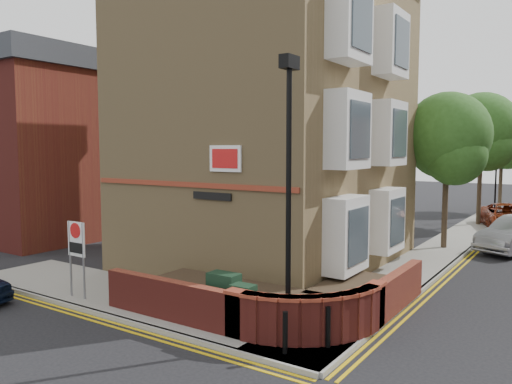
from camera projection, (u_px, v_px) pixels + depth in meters
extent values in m
plane|color=black|center=(200.00, 344.00, 11.24)|extent=(120.00, 120.00, 0.00)
cube|color=gray|center=(140.00, 299.00, 14.42)|extent=(13.00, 3.00, 0.12)
cube|color=gray|center=(454.00, 241.00, 23.37)|extent=(2.00, 32.00, 0.12)
cube|color=gray|center=(98.00, 313.00, 13.18)|extent=(13.00, 0.15, 0.12)
cube|color=gray|center=(477.00, 244.00, 22.81)|extent=(0.15, 32.00, 0.12)
cube|color=gold|center=(90.00, 318.00, 12.97)|extent=(13.00, 0.28, 0.01)
cube|color=gold|center=(483.00, 245.00, 22.68)|extent=(0.28, 32.00, 0.01)
cube|color=#A28556|center=(274.00, 117.00, 19.03)|extent=(8.00, 10.00, 11.00)
cube|color=maroon|center=(186.00, 184.00, 15.07)|extent=(7.80, 0.06, 0.15)
cube|color=white|center=(225.00, 159.00, 14.16)|extent=(1.10, 0.05, 0.75)
cube|color=black|center=(212.00, 196.00, 14.54)|extent=(1.40, 0.04, 0.22)
cylinder|color=black|center=(289.00, 206.00, 11.07)|extent=(0.12, 0.12, 6.00)
cylinder|color=black|center=(288.00, 320.00, 11.30)|extent=(0.20, 0.20, 0.80)
cube|color=black|center=(289.00, 62.00, 10.80)|extent=(0.25, 0.50, 0.30)
cube|color=black|center=(224.00, 297.00, 12.42)|extent=(0.80, 0.45, 1.20)
cube|color=black|center=(243.00, 308.00, 11.73)|extent=(0.55, 0.40, 1.10)
cylinder|color=black|center=(285.00, 333.00, 10.41)|extent=(0.11, 0.11, 0.90)
cylinder|color=black|center=(328.00, 327.00, 10.74)|extent=(0.11, 0.11, 0.90)
cylinder|color=slate|center=(70.00, 258.00, 14.49)|extent=(0.06, 0.06, 2.20)
cylinder|color=slate|center=(84.00, 261.00, 14.15)|extent=(0.06, 0.06, 2.20)
cube|color=white|center=(76.00, 239.00, 14.27)|extent=(0.72, 0.04, 1.00)
cylinder|color=red|center=(75.00, 231.00, 14.22)|extent=(0.44, 0.02, 0.44)
cube|color=maroon|center=(77.00, 156.00, 25.83)|extent=(6.00, 10.00, 8.00)
cube|color=#2D2F35|center=(74.00, 68.00, 25.44)|extent=(6.40, 10.40, 1.00)
cylinder|color=#382B1E|center=(445.00, 195.00, 21.51)|extent=(0.24, 0.24, 4.55)
sphere|color=#28531B|center=(447.00, 135.00, 21.28)|extent=(3.64, 3.64, 3.64)
sphere|color=#28531B|center=(455.00, 155.00, 20.89)|extent=(2.60, 2.60, 2.60)
sphere|color=#28531B|center=(442.00, 145.00, 21.82)|extent=(2.86, 2.86, 2.86)
cylinder|color=#382B1E|center=(480.00, 180.00, 28.11)|extent=(0.24, 0.24, 5.04)
sphere|color=#28531B|center=(482.00, 128.00, 27.86)|extent=(4.03, 4.03, 4.03)
sphere|color=#28531B|center=(488.00, 145.00, 27.47)|extent=(2.88, 2.88, 2.88)
sphere|color=#28531B|center=(477.00, 138.00, 28.40)|extent=(3.17, 3.17, 3.17)
cylinder|color=#382B1E|center=(501.00, 176.00, 34.74)|extent=(0.24, 0.24, 4.76)
sphere|color=#28531B|center=(502.00, 137.00, 34.51)|extent=(3.81, 3.81, 3.81)
sphere|color=#28531B|center=(508.00, 149.00, 34.11)|extent=(2.72, 2.72, 2.72)
sphere|color=#28531B|center=(498.00, 144.00, 35.04)|extent=(2.99, 2.99, 2.99)
cylinder|color=black|center=(495.00, 193.00, 30.45)|extent=(0.10, 0.10, 3.20)
imported|color=black|center=(497.00, 158.00, 30.27)|extent=(0.20, 0.16, 1.00)
imported|color=maroon|center=(508.00, 217.00, 26.95)|extent=(3.89, 5.58, 1.41)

